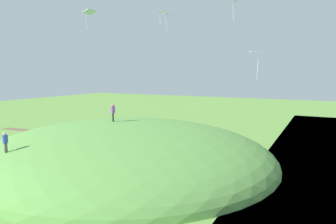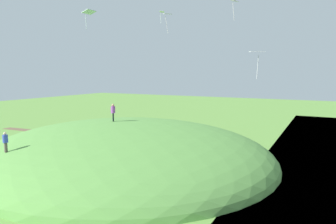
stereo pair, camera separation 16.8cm
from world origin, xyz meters
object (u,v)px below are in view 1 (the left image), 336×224
Objects in this scene: person_near_shore at (113,110)px; kite_5 at (233,2)px; kite_0 at (167,15)px; person_with_child at (5,140)px; kite_8 at (257,53)px; mooring_post at (259,163)px; kite_3 at (161,12)px; kite_6 at (89,12)px.

kite_5 is (-9.71, -8.23, 11.24)m from person_near_shore.
kite_0 is at bearing -80.29° from person_near_shore.
person_near_shore is 10.32m from person_with_child.
mooring_post is (0.02, -2.57, -9.46)m from kite_8.
person_with_child is 25.44m from kite_3.
person_near_shore is at bearing -62.56° from kite_6.
kite_3 is 20.26m from kite_8.
kite_0 reaches higher than person_with_child.
person_near_shore is 14.88m from mooring_post.
kite_0 is at bearing -89.19° from kite_6.
kite_6 reaches higher than person_with_child.
kite_3 is at bearing -32.12° from mooring_post.
kite_8 is (-14.08, 0.11, 5.26)m from person_near_shore.
kite_8 is at bearing 141.40° from kite_3.
person_with_child is at bearing 36.42° from mooring_post.
kite_3 is (0.93, -11.87, 11.73)m from person_near_shore.
kite_0 is (-3.59, -5.02, 9.84)m from person_near_shore.
kite_8 is (-10.49, 5.12, -4.58)m from kite_0.
person_near_shore is 1.33× the size of kite_6.
kite_6 is at bearing 34.66° from kite_8.
kite_5 is 16.89m from kite_6.
kite_3 is at bearing -56.63° from kite_0.
kite_6 is (-6.43, -2.64, 9.33)m from person_with_child.
person_with_child reaches higher than mooring_post.
kite_5 is 2.25× the size of mooring_post.
kite_8 is (-4.37, 8.33, -5.98)m from kite_5.
kite_6 reaches higher than mooring_post.
person_with_child is at bearing 30.26° from kite_8.
kite_5 is 1.04× the size of kite_8.
kite_6 is 12.84m from kite_8.
person_near_shore is 11.61m from kite_0.
kite_5 is at bearing -62.33° from kite_8.
kite_0 is at bearing 123.37° from kite_3.
kite_0 is 12.54m from kite_8.
mooring_post is (-10.30, -9.71, -12.17)m from kite_6.
kite_3 is at bearing -38.60° from kite_8.
kite_0 reaches higher than kite_8.
person_near_shore is 1.81× the size of mooring_post.
kite_3 is 0.72× the size of kite_5.
mooring_post is (-4.35, 5.76, -15.43)m from kite_5.
kite_0 is (-6.25, -14.89, 11.19)m from person_with_child.
mooring_post is (-14.06, -2.46, -4.19)m from person_near_shore.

